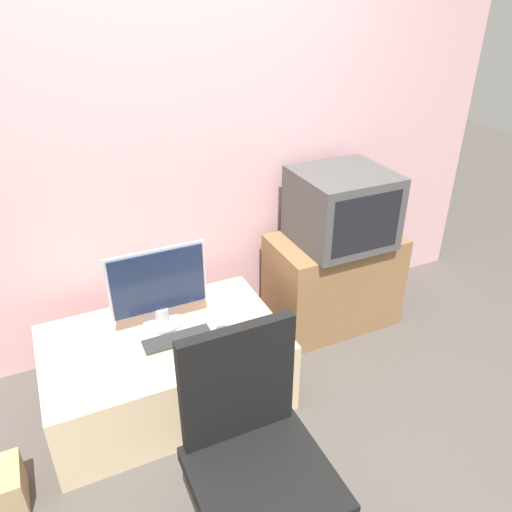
# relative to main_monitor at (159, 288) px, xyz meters

# --- Properties ---
(ground_plane) EXTENTS (12.00, 12.00, 0.00)m
(ground_plane) POSITION_rel_main_monitor_xyz_m (0.27, -0.84, -0.67)
(ground_plane) COLOR #4C4742
(wall_back) EXTENTS (4.40, 0.05, 2.60)m
(wall_back) POSITION_rel_main_monitor_xyz_m (0.27, 0.49, 0.63)
(wall_back) COLOR #CC9EA3
(wall_back) RESTS_ON ground_plane
(desk) EXTENTS (1.24, 0.77, 0.43)m
(desk) POSITION_rel_main_monitor_xyz_m (-0.03, -0.11, -0.45)
(desk) COLOR #CCB289
(desk) RESTS_ON ground_plane
(side_stand) EXTENTS (0.82, 0.49, 0.63)m
(side_stand) POSITION_rel_main_monitor_xyz_m (1.19, 0.14, -0.35)
(side_stand) COLOR olive
(side_stand) RESTS_ON ground_plane
(main_monitor) EXTENTS (0.52, 0.21, 0.46)m
(main_monitor) POSITION_rel_main_monitor_xyz_m (0.00, 0.00, 0.00)
(main_monitor) COLOR #B2B2B7
(main_monitor) RESTS_ON desk
(keyboard) EXTENTS (0.36, 0.12, 0.01)m
(keyboard) POSITION_rel_main_monitor_xyz_m (0.03, -0.17, -0.23)
(keyboard) COLOR #2D2D2D
(keyboard) RESTS_ON desk
(mouse) EXTENTS (0.07, 0.04, 0.03)m
(mouse) POSITION_rel_main_monitor_xyz_m (0.27, -0.19, -0.22)
(mouse) COLOR #4C4C51
(mouse) RESTS_ON desk
(crt_tv) EXTENTS (0.55, 0.53, 0.45)m
(crt_tv) POSITION_rel_main_monitor_xyz_m (1.19, 0.11, 0.19)
(crt_tv) COLOR #474747
(crt_tv) RESTS_ON side_stand
(office_chair) EXTENTS (0.56, 0.56, 0.98)m
(office_chair) POSITION_rel_main_monitor_xyz_m (0.08, -1.03, -0.26)
(office_chair) COLOR #333333
(office_chair) RESTS_ON ground_plane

